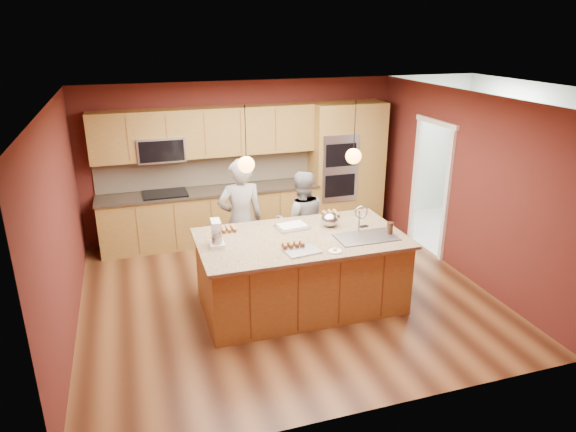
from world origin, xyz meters
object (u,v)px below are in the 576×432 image
object	(u,v)px
stand_mixer	(216,235)
mixing_bowl	(330,220)
person_left	(241,221)
island	(302,270)
person_right	(301,222)

from	to	relation	value
stand_mixer	mixing_bowl	xyz separation A→B (m)	(1.59, 0.20, -0.05)
person_left	mixing_bowl	size ratio (longest dim) A/B	7.81
island	person_left	size ratio (longest dim) A/B	1.46
person_left	island	bearing A→B (deg)	118.81
person_left	person_right	distance (m)	0.93
person_right	island	bearing A→B (deg)	81.30
stand_mixer	mixing_bowl	distance (m)	1.60
person_right	mixing_bowl	xyz separation A→B (m)	(0.16, -0.75, 0.29)
person_left	mixing_bowl	xyz separation A→B (m)	(1.07, -0.75, 0.16)
island	person_left	distance (m)	1.23
stand_mixer	person_right	bearing A→B (deg)	37.08
stand_mixer	mixing_bowl	world-z (taller)	stand_mixer
person_right	stand_mixer	xyz separation A→B (m)	(-1.43, -0.95, 0.34)
person_right	mixing_bowl	bearing A→B (deg)	111.26
island	person_left	world-z (taller)	person_left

